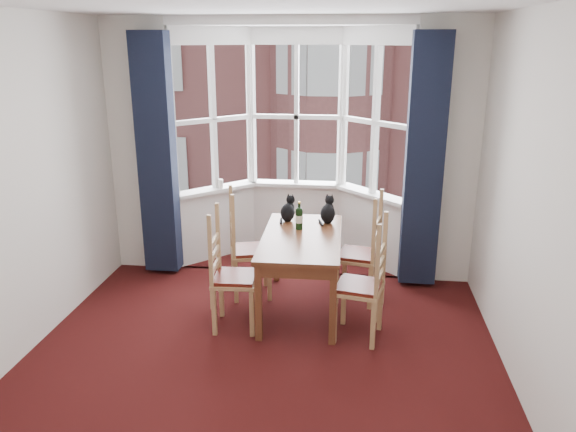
% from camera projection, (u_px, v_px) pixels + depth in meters
% --- Properties ---
extents(floor, '(4.50, 4.50, 0.00)m').
position_uv_depth(floor, '(254.00, 384.00, 4.36)').
color(floor, black).
rests_on(floor, ground).
extents(ceiling, '(4.50, 4.50, 0.00)m').
position_uv_depth(ceiling, '(245.00, 0.00, 3.51)').
color(ceiling, white).
rests_on(ceiling, floor).
extents(wall_right, '(0.00, 4.50, 4.50)m').
position_uv_depth(wall_right, '(548.00, 224.00, 3.70)').
color(wall_right, silver).
rests_on(wall_right, floor).
extents(wall_near, '(4.00, 0.00, 4.00)m').
position_uv_depth(wall_near, '(119.00, 417.00, 1.81)').
color(wall_near, silver).
rests_on(wall_near, floor).
extents(wall_back_pier_left, '(0.70, 0.12, 2.80)m').
position_uv_depth(wall_back_pier_left, '(142.00, 148.00, 6.26)').
color(wall_back_pier_left, silver).
rests_on(wall_back_pier_left, floor).
extents(wall_back_pier_right, '(0.70, 0.12, 2.80)m').
position_uv_depth(wall_back_pier_right, '(445.00, 155.00, 5.87)').
color(wall_back_pier_right, silver).
rests_on(wall_back_pier_right, floor).
extents(bay_window, '(2.76, 0.94, 2.80)m').
position_uv_depth(bay_window, '(294.00, 143.00, 6.54)').
color(bay_window, white).
rests_on(bay_window, floor).
extents(curtain_left, '(0.38, 0.22, 2.60)m').
position_uv_depth(curtain_left, '(157.00, 156.00, 6.08)').
color(curtain_left, black).
rests_on(curtain_left, floor).
extents(curtain_right, '(0.38, 0.22, 2.60)m').
position_uv_depth(curtain_right, '(424.00, 163.00, 5.74)').
color(curtain_right, black).
rests_on(curtain_right, floor).
extents(dining_table, '(0.78, 1.41, 0.76)m').
position_uv_depth(dining_table, '(302.00, 245.00, 5.39)').
color(dining_table, brown).
rests_on(dining_table, floor).
extents(chair_left_near, '(0.42, 0.44, 0.92)m').
position_uv_depth(chair_left_near, '(225.00, 279.00, 5.12)').
color(chair_left_near, tan).
rests_on(chair_left_near, floor).
extents(chair_left_far, '(0.50, 0.51, 0.92)m').
position_uv_depth(chair_left_far, '(242.00, 252.00, 5.76)').
color(chair_left_far, tan).
rests_on(chair_left_far, floor).
extents(chair_right_near, '(0.47, 0.49, 0.92)m').
position_uv_depth(chair_right_near, '(369.00, 289.00, 4.91)').
color(chair_right_near, tan).
rests_on(chair_right_near, floor).
extents(chair_right_far, '(0.47, 0.49, 0.92)m').
position_uv_depth(chair_right_far, '(367.00, 257.00, 5.63)').
color(chair_right_far, tan).
rests_on(chair_right_far, floor).
extents(cat_left, '(0.20, 0.23, 0.28)m').
position_uv_depth(cat_left, '(288.00, 211.00, 5.78)').
color(cat_left, black).
rests_on(cat_left, dining_table).
extents(cat_right, '(0.18, 0.24, 0.29)m').
position_uv_depth(cat_right, '(328.00, 212.00, 5.73)').
color(cat_right, black).
rests_on(cat_right, dining_table).
extents(wine_bottle, '(0.07, 0.07, 0.28)m').
position_uv_depth(wine_bottle, '(299.00, 217.00, 5.53)').
color(wine_bottle, black).
rests_on(wine_bottle, dining_table).
extents(candle_tall, '(0.06, 0.06, 0.11)m').
position_uv_depth(candle_tall, '(221.00, 184.00, 6.64)').
color(candle_tall, white).
rests_on(candle_tall, bay_window).
extents(street, '(80.00, 80.00, 0.00)m').
position_uv_depth(street, '(345.00, 176.00, 36.68)').
color(street, '#333335').
rests_on(street, ground).
extents(tenement_building, '(18.40, 7.80, 15.20)m').
position_uv_depth(tenement_building, '(336.00, 72.00, 17.13)').
color(tenement_building, '#924F4B').
rests_on(tenement_building, street).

